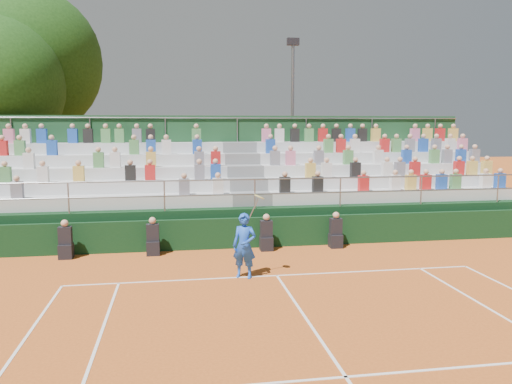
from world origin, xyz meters
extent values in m
plane|color=#C35B20|center=(0.00, 0.00, 0.00)|extent=(90.00, 90.00, 0.00)
cube|color=white|center=(0.00, 0.00, 0.01)|extent=(11.00, 0.06, 0.01)
cube|color=white|center=(0.00, -3.20, 0.01)|extent=(0.06, 6.40, 0.01)
cube|color=white|center=(0.00, -5.49, 0.01)|extent=(8.22, 0.06, 0.01)
cube|color=black|center=(0.00, 3.20, 0.50)|extent=(20.00, 0.15, 1.00)
cube|color=black|center=(-5.94, 2.75, 0.22)|extent=(0.40, 0.40, 0.44)
cube|color=black|center=(-5.94, 2.75, 0.70)|extent=(0.38, 0.25, 0.55)
sphere|color=tan|center=(-5.94, 2.75, 1.08)|extent=(0.22, 0.22, 0.22)
cube|color=black|center=(-3.36, 2.75, 0.22)|extent=(0.40, 0.40, 0.44)
cube|color=black|center=(-3.36, 2.75, 0.70)|extent=(0.38, 0.25, 0.55)
sphere|color=tan|center=(-3.36, 2.75, 1.08)|extent=(0.22, 0.22, 0.22)
cube|color=black|center=(0.21, 2.75, 0.22)|extent=(0.40, 0.40, 0.44)
cube|color=black|center=(0.21, 2.75, 0.70)|extent=(0.38, 0.25, 0.55)
sphere|color=tan|center=(0.21, 2.75, 1.08)|extent=(0.22, 0.22, 0.22)
cube|color=black|center=(2.53, 2.75, 0.22)|extent=(0.40, 0.40, 0.44)
cube|color=black|center=(2.53, 2.75, 0.70)|extent=(0.38, 0.25, 0.55)
sphere|color=tan|center=(2.53, 2.75, 1.08)|extent=(0.22, 0.22, 0.22)
cube|color=black|center=(0.00, 6.30, 0.60)|extent=(20.00, 5.20, 1.20)
cube|color=silver|center=(-5.35, 4.62, 1.41)|extent=(9.30, 0.85, 0.42)
cube|color=silver|center=(5.35, 4.62, 1.41)|extent=(9.30, 0.85, 0.42)
cube|color=slate|center=(0.00, 4.62, 1.41)|extent=(1.40, 0.85, 0.42)
cube|color=silver|center=(-5.35, 5.47, 1.83)|extent=(9.30, 0.85, 0.42)
cube|color=silver|center=(5.35, 5.47, 1.83)|extent=(9.30, 0.85, 0.42)
cube|color=slate|center=(0.00, 5.47, 1.83)|extent=(1.40, 0.85, 0.42)
cube|color=silver|center=(-5.35, 6.33, 2.25)|extent=(9.30, 0.85, 0.42)
cube|color=silver|center=(5.35, 6.33, 2.25)|extent=(9.30, 0.85, 0.42)
cube|color=slate|center=(0.00, 6.33, 2.25)|extent=(1.40, 0.85, 0.42)
cube|color=silver|center=(-5.35, 7.17, 2.67)|extent=(9.30, 0.85, 0.42)
cube|color=silver|center=(5.35, 7.17, 2.67)|extent=(9.30, 0.85, 0.42)
cube|color=slate|center=(0.00, 7.17, 2.67)|extent=(1.40, 0.85, 0.42)
cube|color=silver|center=(-5.35, 8.03, 3.09)|extent=(9.30, 0.85, 0.42)
cube|color=silver|center=(5.35, 8.03, 3.09)|extent=(9.30, 0.85, 0.42)
cube|color=slate|center=(0.00, 8.03, 3.09)|extent=(1.40, 0.85, 0.42)
cube|color=#1A4525|center=(0.00, 8.55, 2.20)|extent=(20.00, 0.12, 4.40)
cylinder|color=gray|center=(0.00, 3.75, 2.20)|extent=(20.00, 0.05, 0.05)
cylinder|color=gray|center=(0.00, 8.45, 4.30)|extent=(20.00, 0.05, 0.05)
cube|color=slate|center=(-7.73, 4.47, 1.90)|extent=(0.36, 0.24, 0.56)
cube|color=slate|center=(-2.34, 4.47, 1.90)|extent=(0.36, 0.24, 0.56)
cube|color=silver|center=(-1.18, 4.47, 1.90)|extent=(0.36, 0.24, 0.56)
cube|color=#4C8C4C|center=(-8.34, 5.32, 2.32)|extent=(0.36, 0.24, 0.56)
cube|color=silver|center=(-7.12, 5.32, 2.32)|extent=(0.36, 0.24, 0.56)
cube|color=gold|center=(-5.94, 5.32, 2.32)|extent=(0.36, 0.24, 0.56)
cube|color=black|center=(-4.20, 5.32, 2.32)|extent=(0.36, 0.24, 0.56)
cube|color=red|center=(-3.51, 5.32, 2.32)|extent=(0.36, 0.24, 0.56)
cube|color=slate|center=(-1.77, 5.32, 2.32)|extent=(0.36, 0.24, 0.56)
cube|color=#1E4CB2|center=(-1.19, 5.32, 2.32)|extent=(0.36, 0.24, 0.56)
cube|color=silver|center=(-7.78, 6.17, 2.74)|extent=(0.36, 0.24, 0.56)
cube|color=#4C8C4C|center=(-5.39, 6.17, 2.74)|extent=(0.36, 0.24, 0.56)
cube|color=silver|center=(-4.80, 6.17, 2.74)|extent=(0.36, 0.24, 0.56)
cube|color=gold|center=(-3.51, 6.17, 2.74)|extent=(0.36, 0.24, 0.56)
cube|color=slate|center=(-1.73, 6.17, 2.74)|extent=(0.36, 0.24, 0.56)
cube|color=red|center=(-1.11, 6.17, 2.74)|extent=(0.36, 0.24, 0.56)
cube|color=red|center=(-8.91, 7.02, 3.16)|extent=(0.36, 0.24, 0.56)
cube|color=#4C8C4C|center=(-8.30, 7.02, 3.16)|extent=(0.36, 0.24, 0.56)
cube|color=#1E4CB2|center=(-7.17, 7.02, 3.16)|extent=(0.36, 0.24, 0.56)
cube|color=#4C8C4C|center=(-4.17, 7.02, 3.16)|extent=(0.36, 0.24, 0.56)
cube|color=#1E4CB2|center=(-3.54, 7.02, 3.16)|extent=(0.36, 0.24, 0.56)
cube|color=silver|center=(-2.95, 7.02, 3.16)|extent=(0.36, 0.24, 0.56)
cube|color=#1E4CB2|center=(-1.76, 7.02, 3.16)|extent=(0.36, 0.24, 0.56)
cube|color=pink|center=(-8.92, 7.88, 3.58)|extent=(0.36, 0.24, 0.56)
cube|color=silver|center=(-8.32, 7.88, 3.58)|extent=(0.36, 0.24, 0.56)
cube|color=#1E4CB2|center=(-7.72, 7.88, 3.58)|extent=(0.36, 0.24, 0.56)
cube|color=#1E4CB2|center=(-6.57, 7.88, 3.58)|extent=(0.36, 0.24, 0.56)
cube|color=black|center=(-5.99, 7.88, 3.58)|extent=(0.36, 0.24, 0.56)
cube|color=#4C8C4C|center=(-5.32, 7.88, 3.58)|extent=(0.36, 0.24, 0.56)
cube|color=#4C8C4C|center=(-4.79, 7.88, 3.58)|extent=(0.36, 0.24, 0.56)
cube|color=slate|center=(-4.12, 7.88, 3.58)|extent=(0.36, 0.24, 0.56)
cube|color=black|center=(-3.58, 7.88, 3.58)|extent=(0.36, 0.24, 0.56)
cube|color=#4C8C4C|center=(-1.75, 7.88, 3.58)|extent=(0.36, 0.24, 0.56)
cube|color=black|center=(1.19, 4.47, 1.90)|extent=(0.36, 0.24, 0.56)
cube|color=black|center=(2.40, 4.47, 1.90)|extent=(0.36, 0.24, 0.56)
cube|color=red|center=(4.12, 4.47, 1.90)|extent=(0.36, 0.24, 0.56)
cube|color=silver|center=(5.33, 4.47, 1.90)|extent=(0.36, 0.24, 0.56)
cube|color=gold|center=(5.95, 4.47, 1.90)|extent=(0.36, 0.24, 0.56)
cube|color=red|center=(6.54, 4.47, 1.90)|extent=(0.36, 0.24, 0.56)
cube|color=#1E4CB2|center=(7.18, 4.47, 1.90)|extent=(0.36, 0.24, 0.56)
cube|color=#4C8C4C|center=(7.74, 4.47, 1.90)|extent=(0.36, 0.24, 0.56)
cube|color=silver|center=(8.98, 4.47, 1.90)|extent=(0.36, 0.24, 0.56)
cube|color=#1E4CB2|center=(9.58, 4.47, 1.90)|extent=(0.36, 0.24, 0.56)
cube|color=gold|center=(2.35, 5.32, 2.32)|extent=(0.36, 0.24, 0.56)
cube|color=silver|center=(2.98, 5.32, 2.32)|extent=(0.36, 0.24, 0.56)
cube|color=black|center=(4.11, 5.32, 2.32)|extent=(0.36, 0.24, 0.56)
cube|color=silver|center=(5.38, 5.32, 2.32)|extent=(0.36, 0.24, 0.56)
cube|color=slate|center=(5.90, 5.32, 2.32)|extent=(0.36, 0.24, 0.56)
cube|color=red|center=(6.52, 5.32, 2.32)|extent=(0.36, 0.24, 0.56)
cube|color=red|center=(8.37, 5.32, 2.32)|extent=(0.36, 0.24, 0.56)
cube|color=gold|center=(8.93, 5.32, 2.32)|extent=(0.36, 0.24, 0.56)
cube|color=gold|center=(9.56, 5.32, 2.32)|extent=(0.36, 0.24, 0.56)
cube|color=slate|center=(1.17, 6.17, 2.74)|extent=(0.36, 0.24, 0.56)
cube|color=pink|center=(1.79, 6.17, 2.74)|extent=(0.36, 0.24, 0.56)
cube|color=slate|center=(2.92, 6.17, 2.74)|extent=(0.36, 0.24, 0.56)
cube|color=#4C8C4C|center=(4.12, 6.17, 2.74)|extent=(0.36, 0.24, 0.56)
cube|color=silver|center=(5.37, 6.17, 2.74)|extent=(0.36, 0.24, 0.56)
cube|color=#1E4CB2|center=(6.57, 6.17, 2.74)|extent=(0.36, 0.24, 0.56)
cube|color=#4C8C4C|center=(7.77, 6.17, 2.74)|extent=(0.36, 0.24, 0.56)
cube|color=slate|center=(8.33, 6.17, 2.74)|extent=(0.36, 0.24, 0.56)
cube|color=#1E4CB2|center=(8.95, 6.17, 2.74)|extent=(0.36, 0.24, 0.56)
cube|color=slate|center=(9.55, 6.17, 2.74)|extent=(0.36, 0.24, 0.56)
cube|color=#1E4CB2|center=(1.16, 7.02, 3.16)|extent=(0.36, 0.24, 0.56)
cube|color=#4C8C4C|center=(3.57, 7.02, 3.16)|extent=(0.36, 0.24, 0.56)
cube|color=red|center=(4.10, 7.02, 3.16)|extent=(0.36, 0.24, 0.56)
cube|color=silver|center=(4.70, 7.02, 3.16)|extent=(0.36, 0.24, 0.56)
cube|color=red|center=(5.99, 7.02, 3.16)|extent=(0.36, 0.24, 0.56)
cube|color=#4C8C4C|center=(6.51, 7.02, 3.16)|extent=(0.36, 0.24, 0.56)
cube|color=slate|center=(7.12, 7.02, 3.16)|extent=(0.36, 0.24, 0.56)
cube|color=#1E4CB2|center=(7.72, 7.02, 3.16)|extent=(0.36, 0.24, 0.56)
cube|color=slate|center=(8.31, 7.02, 3.16)|extent=(0.36, 0.24, 0.56)
cube|color=silver|center=(8.94, 7.02, 3.16)|extent=(0.36, 0.24, 0.56)
cube|color=pink|center=(9.51, 7.02, 3.16)|extent=(0.36, 0.24, 0.56)
cube|color=pink|center=(1.14, 7.88, 3.58)|extent=(0.36, 0.24, 0.56)
cube|color=silver|center=(1.70, 7.88, 3.58)|extent=(0.36, 0.24, 0.56)
cube|color=black|center=(2.36, 7.88, 3.58)|extent=(0.36, 0.24, 0.56)
cube|color=#4C8C4C|center=(2.97, 7.88, 3.58)|extent=(0.36, 0.24, 0.56)
cube|color=red|center=(3.58, 7.88, 3.58)|extent=(0.36, 0.24, 0.56)
cube|color=black|center=(4.18, 7.88, 3.58)|extent=(0.36, 0.24, 0.56)
cube|color=#1E4CB2|center=(4.80, 7.88, 3.58)|extent=(0.36, 0.24, 0.56)
cube|color=black|center=(5.34, 7.88, 3.58)|extent=(0.36, 0.24, 0.56)
cube|color=gold|center=(5.95, 7.88, 3.58)|extent=(0.36, 0.24, 0.56)
cube|color=pink|center=(7.75, 7.88, 3.58)|extent=(0.36, 0.24, 0.56)
cube|color=gold|center=(8.34, 7.88, 3.58)|extent=(0.36, 0.24, 0.56)
cube|color=red|center=(8.94, 7.88, 3.58)|extent=(0.36, 0.24, 0.56)
cube|color=gold|center=(9.56, 7.88, 3.58)|extent=(0.36, 0.24, 0.56)
imported|color=blue|center=(-0.88, -0.01, 0.86)|extent=(0.74, 0.63, 1.72)
cylinder|color=gray|center=(-0.63, -0.01, 1.85)|extent=(0.26, 0.03, 0.51)
cylinder|color=#E5D866|center=(-0.48, -0.01, 2.15)|extent=(0.26, 0.28, 0.14)
cylinder|color=#382214|center=(-10.52, 11.47, 1.66)|extent=(0.50, 0.50, 3.33)
cylinder|color=#382214|center=(-9.95, 14.55, 2.08)|extent=(0.50, 0.50, 4.15)
sphere|color=#15370F|center=(-9.95, 14.55, 7.14)|extent=(7.48, 7.48, 7.48)
cylinder|color=gray|center=(3.28, 12.22, 3.97)|extent=(0.16, 0.16, 7.94)
cube|color=black|center=(3.28, 12.22, 8.11)|extent=(0.60, 0.25, 0.35)
camera|label=1|loc=(-2.62, -12.67, 4.00)|focal=35.00mm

